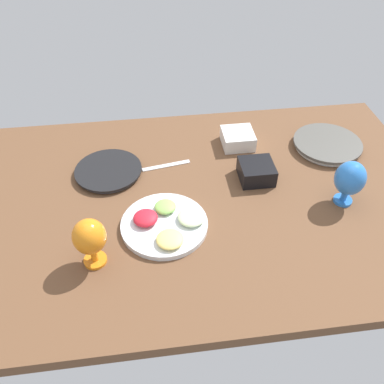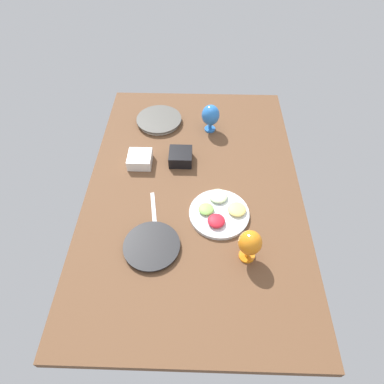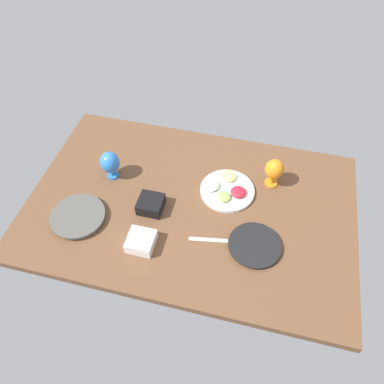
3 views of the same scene
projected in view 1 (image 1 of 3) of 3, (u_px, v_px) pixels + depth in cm
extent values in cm
cube|color=brown|center=(209.00, 201.00, 140.20)|extent=(160.00, 104.00, 4.00)
cylinder|color=silver|center=(327.00, 146.00, 158.79)|extent=(24.13, 24.13, 1.76)
cylinder|color=#4E4C47|center=(328.00, 143.00, 157.84)|extent=(26.23, 26.23, 1.06)
cylinder|color=#4C4C51|center=(109.00, 172.00, 147.44)|extent=(22.16, 22.16, 1.26)
cylinder|color=black|center=(108.00, 170.00, 146.76)|extent=(24.09, 24.09, 0.76)
cylinder|color=silver|center=(164.00, 225.00, 127.98)|extent=(27.38, 27.38, 1.80)
ellipsoid|color=red|center=(145.00, 218.00, 126.94)|extent=(7.71, 7.71, 2.85)
ellipsoid|color=#F9E072|center=(170.00, 239.00, 120.89)|extent=(8.27, 8.27, 2.29)
ellipsoid|color=beige|center=(191.00, 217.00, 127.60)|extent=(8.64, 8.64, 2.32)
ellipsoid|color=#8CC659|center=(165.00, 207.00, 131.03)|extent=(6.93, 6.93, 2.21)
cylinder|color=orange|center=(95.00, 260.00, 118.24)|extent=(6.71, 6.71, 1.00)
cylinder|color=orange|center=(94.00, 254.00, 116.40)|extent=(2.00, 2.00, 4.44)
ellipsoid|color=orange|center=(89.00, 237.00, 111.24)|extent=(9.39, 9.39, 10.80)
cylinder|color=blue|center=(343.00, 200.00, 136.77)|extent=(6.18, 6.18, 1.00)
cylinder|color=blue|center=(344.00, 195.00, 135.31)|extent=(2.00, 2.00, 3.31)
ellipsoid|color=blue|center=(350.00, 178.00, 130.19)|extent=(9.93, 9.93, 11.81)
cube|color=white|center=(238.00, 138.00, 159.02)|extent=(12.01, 12.01, 5.69)
cube|color=#F9E072|center=(238.00, 135.00, 157.79)|extent=(9.85, 9.85, 1.82)
cube|color=black|center=(256.00, 171.00, 143.75)|extent=(11.80, 11.80, 6.30)
cube|color=tan|center=(257.00, 167.00, 142.39)|extent=(9.68, 9.68, 2.02)
cube|color=silver|center=(166.00, 165.00, 150.81)|extent=(18.05, 4.79, 0.60)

